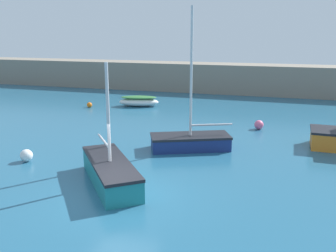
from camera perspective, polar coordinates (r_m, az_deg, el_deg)
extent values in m
cube|color=#235B7A|center=(14.33, -7.26, -11.15)|extent=(120.00, 120.00, 0.20)
cube|color=gray|center=(38.77, 9.10, 7.22)|extent=(63.36, 3.56, 2.87)
cube|color=navy|center=(19.70, 3.40, -2.61)|extent=(4.32, 3.08, 0.65)
cube|color=black|center=(19.60, 3.42, -1.54)|extent=(4.41, 3.14, 0.12)
cylinder|color=silver|center=(18.98, 3.56, 7.92)|extent=(0.13, 0.13, 6.60)
cylinder|color=silver|center=(19.67, 6.63, 0.19)|extent=(2.07, 1.00, 0.10)
cube|color=teal|center=(15.46, -8.76, -7.17)|extent=(4.03, 4.54, 0.84)
cube|color=black|center=(15.29, -8.83, -5.50)|extent=(4.11, 4.63, 0.12)
cylinder|color=silver|center=(14.75, -9.12, 1.72)|extent=(0.13, 0.13, 4.05)
cylinder|color=silver|center=(16.12, -9.76, -2.28)|extent=(1.43, 1.75, 0.10)
ellipsoid|color=white|center=(31.19, -4.47, 3.66)|extent=(3.53, 2.10, 0.69)
ellipsoid|color=#337238|center=(31.12, -4.48, 4.37)|extent=(3.18, 1.89, 0.24)
sphere|color=#EA668C|center=(24.36, 13.69, 0.19)|extent=(0.58, 0.58, 0.58)
sphere|color=white|center=(19.05, -20.77, -4.22)|extent=(0.59, 0.59, 0.59)
sphere|color=orange|center=(31.23, -11.88, 3.17)|extent=(0.42, 0.42, 0.42)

